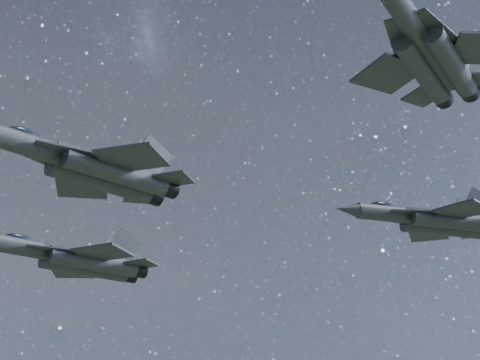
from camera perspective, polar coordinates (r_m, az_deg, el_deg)
jet_lead at (r=64.63m, az=-10.50°, el=0.88°), size 19.44×13.78×4.94m
jet_left at (r=84.78m, az=-11.66°, el=-5.53°), size 19.95×14.08×5.05m
jet_right at (r=50.86m, az=13.32°, el=8.80°), size 15.58×10.31×3.98m
jet_slot at (r=87.41m, az=13.62°, el=-2.81°), size 19.03×12.56×4.87m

